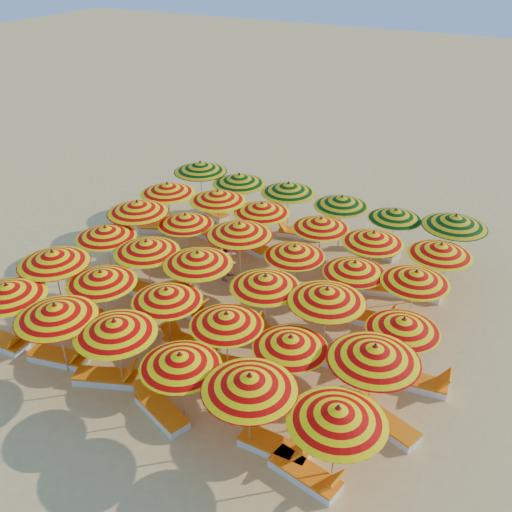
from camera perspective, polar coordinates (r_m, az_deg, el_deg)
name	(u,v)px	position (r m, az deg, el deg)	size (l,w,h in m)	color
ground	(249,305)	(18.81, -0.72, -4.90)	(120.00, 120.00, 0.00)	#D7BA5F
umbrella_0	(7,290)	(17.39, -23.60, -3.17)	(2.77, 2.77, 2.24)	silver
umbrella_1	(55,311)	(15.87, -19.42, -5.23)	(2.49, 2.49, 2.33)	silver
umbrella_2	(115,327)	(14.95, -13.95, -6.92)	(2.84, 2.84, 2.27)	silver
umbrella_3	(180,360)	(13.85, -7.60, -10.29)	(2.58, 2.58, 2.11)	silver
umbrella_4	(250,382)	(12.87, -0.65, -12.52)	(2.49, 2.49, 2.34)	silver
umbrella_5	(338,415)	(12.35, 8.17, -15.44)	(2.86, 2.86, 2.29)	silver
umbrella_6	(53,257)	(18.40, -19.63, -0.12)	(2.26, 2.26, 2.34)	silver
umbrella_7	(101,277)	(17.21, -15.25, -2.06)	(2.38, 2.38, 2.19)	silver
umbrella_8	(167,295)	(16.12, -8.93, -3.84)	(2.54, 2.54, 2.13)	silver
umbrella_9	(226,319)	(15.06, -2.98, -6.30)	(2.63, 2.63, 2.11)	silver
umbrella_10	(291,342)	(14.37, 3.48, -8.60)	(2.18, 2.18, 2.05)	silver
umbrella_11	(374,353)	(13.85, 11.76, -9.48)	(2.66, 2.66, 2.38)	silver
umbrella_12	(106,232)	(19.80, -14.80, 2.34)	(2.22, 2.22, 2.16)	silver
umbrella_13	(146,246)	(18.44, -10.90, 0.96)	(2.38, 2.38, 2.24)	silver
umbrella_14	(198,258)	(17.43, -5.86, -0.22)	(2.73, 2.73, 2.31)	silver
umbrella_15	(265,281)	(16.39, 0.95, -2.54)	(2.65, 2.65, 2.21)	silver
umbrella_16	(327,295)	(15.72, 7.11, -3.90)	(2.61, 2.61, 2.33)	silver
umbrella_17	(404,325)	(15.38, 14.54, -6.66)	(2.50, 2.50, 2.07)	silver
umbrella_18	(137,207)	(20.90, -11.77, 4.82)	(2.45, 2.45, 2.38)	silver
umbrella_19	(185,219)	(20.26, -7.08, 3.67)	(2.58, 2.58, 2.11)	silver
umbrella_20	(239,229)	(18.93, -1.67, 2.71)	(2.50, 2.50, 2.38)	silver
umbrella_21	(295,251)	(18.20, 3.89, 0.52)	(2.35, 2.35, 2.08)	silver
umbrella_22	(355,267)	(17.59, 9.84, -1.09)	(2.01, 2.01, 2.05)	silver
umbrella_23	(416,277)	(17.32, 15.70, -2.01)	(2.25, 2.25, 2.16)	silver
umbrella_24	(167,188)	(22.51, -8.84, 6.71)	(2.41, 2.41, 2.27)	silver
umbrella_25	(218,196)	(21.59, -3.84, 6.03)	(2.22, 2.22, 2.30)	silver
umbrella_26	(262,208)	(20.78, 0.59, 4.83)	(2.72, 2.72, 2.19)	silver
umbrella_27	(321,223)	(19.91, 6.50, 3.29)	(2.12, 2.12, 2.13)	silver
umbrella_28	(373,237)	(19.17, 11.65, 1.83)	(2.36, 2.36, 2.17)	silver
umbrella_29	(441,249)	(18.98, 17.99, 0.63)	(2.53, 2.53, 2.18)	silver
umbrella_30	(200,167)	(24.23, -5.59, 8.86)	(2.39, 2.39, 2.38)	silver
umbrella_31	(239,179)	(23.07, -1.69, 7.70)	(2.73, 2.73, 2.30)	silver
umbrella_32	(288,188)	(22.28, 3.26, 6.81)	(2.78, 2.78, 2.29)	silver
umbrella_33	(342,201)	(21.50, 8.56, 5.43)	(2.58, 2.58, 2.21)	silver
umbrella_34	(395,214)	(21.17, 13.77, 4.08)	(1.99, 1.99, 2.07)	silver
umbrella_35	(455,221)	(20.63, 19.30, 3.33)	(2.92, 2.92, 2.37)	silver
lounger_0	(3,341)	(18.61, -24.01, -7.80)	(1.75, 0.63, 0.69)	white
lounger_1	(60,357)	(17.40, -19.04, -9.53)	(1.81, 0.92, 0.69)	white
lounger_2	(108,377)	(16.35, -14.63, -11.65)	(1.82, 1.18, 0.69)	white
lounger_3	(161,410)	(15.16, -9.52, -14.91)	(1.83, 1.15, 0.69)	white
lounger_4	(276,447)	(14.15, 2.01, -18.55)	(1.73, 0.58, 0.69)	white
lounger_5	(307,474)	(13.69, 5.09, -20.93)	(1.81, 0.92, 0.69)	white
lounger_6	(118,334)	(17.79, -13.67, -7.61)	(1.74, 0.60, 0.69)	white
lounger_7	(190,344)	(17.03, -6.65, -8.77)	(1.74, 0.61, 0.69)	white
lounger_8	(210,361)	(16.38, -4.60, -10.46)	(1.81, 0.93, 0.69)	white
lounger_9	(385,423)	(15.00, 12.77, -15.94)	(1.83, 1.13, 0.69)	white
lounger_10	(139,288)	(19.76, -11.63, -3.18)	(1.75, 0.63, 0.69)	white
lounger_11	(185,307)	(18.59, -7.09, -5.06)	(1.81, 0.91, 0.69)	white
lounger_12	(277,340)	(17.11, 2.10, -8.34)	(1.81, 0.88, 0.69)	white
lounger_13	(340,360)	(16.56, 8.39, -10.23)	(1.79, 0.79, 0.69)	white
lounger_14	(417,382)	(16.29, 15.79, -12.04)	(1.79, 0.80, 0.69)	white
lounger_15	(130,251)	(22.11, -12.50, 0.53)	(1.81, 0.90, 0.69)	white
lounger_16	(173,259)	(21.28, -8.31, -0.26)	(1.82, 1.18, 0.69)	white
lounger_17	(367,318)	(18.29, 11.08, -6.11)	(1.79, 0.79, 0.69)	white
lounger_18	(161,228)	(23.58, -9.47, 2.81)	(1.82, 1.20, 0.69)	white
lounger_19	(211,235)	(22.79, -4.51, 2.14)	(1.81, 0.87, 0.69)	white
lounger_20	(250,245)	(21.95, -0.65, 1.08)	(1.83, 1.04, 0.69)	white
lounger_21	(381,288)	(19.82, 12.39, -3.16)	(1.82, 1.03, 0.69)	white
lounger_22	(415,290)	(20.02, 15.61, -3.26)	(1.75, 0.64, 0.69)	white
lounger_23	(211,212)	(24.66, -4.53, 4.39)	(1.83, 1.12, 0.69)	white
lounger_24	(299,233)	(22.91, 4.28, 2.30)	(1.81, 0.91, 0.69)	white
lounger_25	(376,249)	(22.19, 11.91, 0.71)	(1.83, 1.04, 0.69)	white
beachgoer_b	(230,259)	(19.88, -2.65, -0.32)	(0.72, 0.56, 1.48)	tan
beachgoer_a	(189,288)	(18.46, -6.72, -3.15)	(0.53, 0.35, 1.46)	tan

